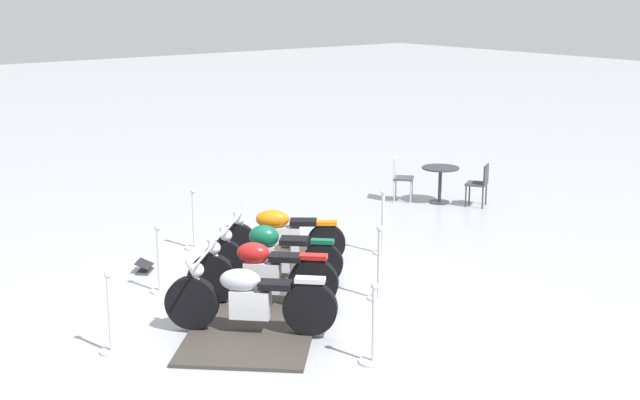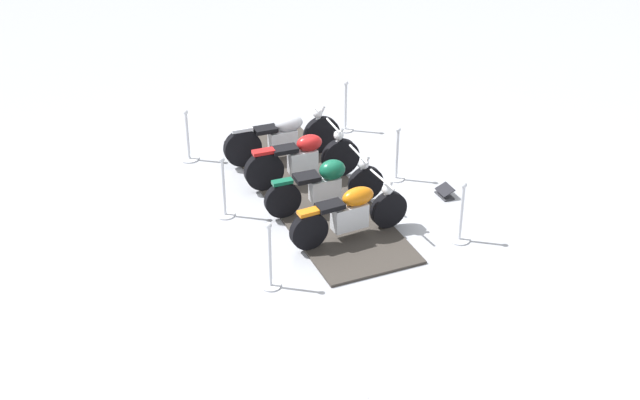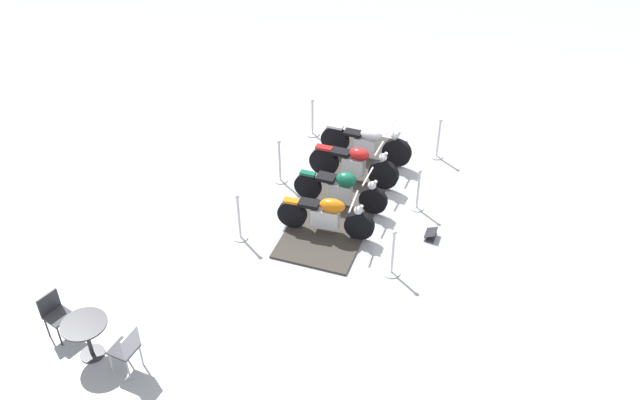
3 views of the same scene
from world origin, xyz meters
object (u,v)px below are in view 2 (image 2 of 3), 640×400
object	(u,v)px
motorcycle_copper	(351,212)
stanchion_left_rear	(188,145)
stanchion_right_mid	(397,161)
info_placard	(445,193)
stanchion_right_rear	(346,114)
motorcycle_maroon	(304,158)
motorcycle_chrome	(284,136)
stanchion_right_front	(461,223)
stanchion_left_mid	(224,197)
motorcycle_forest	(327,183)
stanchion_left_front	(270,265)

from	to	relation	value
motorcycle_copper	stanchion_left_rear	size ratio (longest dim) A/B	1.64
stanchion_right_mid	info_placard	bearing A→B (deg)	-103.92
stanchion_right_rear	stanchion_left_rear	bearing A→B (deg)	136.69
motorcycle_maroon	motorcycle_chrome	size ratio (longest dim) A/B	0.95
stanchion_right_front	info_placard	world-z (taller)	stanchion_right_front
stanchion_right_mid	motorcycle_chrome	bearing A→B (deg)	93.64
motorcycle_maroon	stanchion_right_front	bearing A→B (deg)	-57.37
stanchion_left_rear	stanchion_left_mid	size ratio (longest dim) A/B	0.92
motorcycle_copper	motorcycle_forest	distance (m)	0.97
motorcycle_maroon	stanchion_right_front	world-z (taller)	motorcycle_maroon
motorcycle_maroon	stanchion_right_mid	bearing A→B (deg)	-15.10
stanchion_left_rear	stanchion_right_rear	world-z (taller)	stanchion_right_rear
stanchion_left_rear	stanchion_right_front	size ratio (longest dim) A/B	0.96
stanchion_right_mid	stanchion_right_front	distance (m)	2.18
motorcycle_chrome	stanchion_right_rear	distance (m)	1.73
motorcycle_maroon	motorcycle_chrome	world-z (taller)	motorcycle_chrome
stanchion_left_front	stanchion_left_rear	bearing A→B (deg)	46.69
motorcycle_forest	motorcycle_copper	bearing A→B (deg)	-89.13
stanchion_right_rear	motorcycle_forest	bearing A→B (deg)	-163.52
stanchion_right_mid	stanchion_left_front	distance (m)	3.86
motorcycle_copper	motorcycle_chrome	size ratio (longest dim) A/B	0.99
motorcycle_maroon	motorcycle_copper	bearing A→B (deg)	-87.56
stanchion_left_front	motorcycle_maroon	bearing A→B (deg)	15.50
stanchion_left_mid	stanchion_right_rear	world-z (taller)	stanchion_left_mid
stanchion_right_mid	info_placard	distance (m)	1.04
motorcycle_chrome	stanchion_right_front	xyz separation A→B (m)	(-1.36, -3.72, -0.17)
motorcycle_forest	stanchion_right_mid	size ratio (longest dim) A/B	1.55
motorcycle_forest	stanchion_left_mid	bearing A→B (deg)	164.55
stanchion_right_rear	info_placard	bearing A→B (deg)	-124.16
motorcycle_maroon	stanchion_left_rear	distance (m)	2.35
stanchion_right_mid	stanchion_left_front	bearing A→B (deg)	171.08
stanchion_right_rear	stanchion_left_front	bearing A→B (deg)	-169.46
stanchion_right_rear	stanchion_right_mid	bearing A→B (deg)	-133.31
stanchion_left_mid	stanchion_right_front	xyz separation A→B (m)	(0.82, -3.77, -0.04)
stanchion_left_front	stanchion_left_mid	size ratio (longest dim) A/B	1.00
stanchion_right_mid	stanchion_left_rear	bearing A→B (deg)	102.31
motorcycle_copper	stanchion_left_mid	size ratio (longest dim) A/B	1.51
motorcycle_forest	stanchion_right_front	bearing A→B (deg)	-46.18
motorcycle_forest	stanchion_left_mid	xyz separation A→B (m)	(-0.85, 1.47, -0.14)
stanchion_left_rear	stanchion_right_front	world-z (taller)	stanchion_right_front
motorcycle_forest	motorcycle_chrome	size ratio (longest dim) A/B	0.94
motorcycle_chrome	stanchion_right_front	distance (m)	3.97
stanchion_left_front	info_placard	xyz separation A→B (m)	(3.57, -1.57, -0.33)
motorcycle_chrome	stanchion_right_mid	xyz separation A→B (m)	(0.14, -2.14, -0.14)
stanchion_left_rear	motorcycle_copper	bearing A→B (deg)	-109.26
motorcycle_forest	stanchion_left_front	world-z (taller)	stanchion_left_front
motorcycle_maroon	motorcycle_chrome	xyz separation A→B (m)	(0.67, 0.71, -0.01)
motorcycle_forest	info_placard	size ratio (longest dim) A/B	3.94
motorcycle_maroon	stanchion_left_rear	xyz separation A→B (m)	(-0.01, 2.34, -0.20)
motorcycle_copper	stanchion_right_mid	bearing A→B (deg)	39.54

